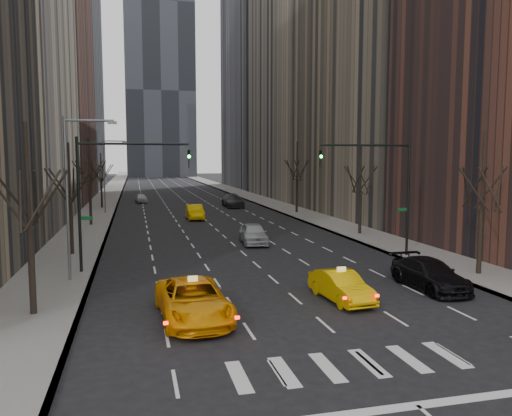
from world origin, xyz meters
TOP-DOWN VIEW (x-y plane):
  - ground at (0.00, 0.00)m, footprint 400.00×400.00m
  - sidewalk_left at (-12.25, 70.00)m, footprint 4.50×320.00m
  - sidewalk_right at (12.25, 70.00)m, footprint 4.50×320.00m
  - bld_left_far at (-21.50, 66.00)m, footprint 14.00×28.00m
  - bld_left_deep at (-21.50, 96.00)m, footprint 14.00×30.00m
  - bld_right_far at (21.50, 64.00)m, footprint 14.00×28.00m
  - bld_right_deep at (21.50, 95.00)m, footprint 14.00×30.00m
  - tower_far at (2.00, 170.00)m, footprint 24.00×24.00m
  - tree_lw_a at (-12.00, 4.00)m, footprint 3.36×3.50m
  - tree_lw_b at (-12.00, 18.00)m, footprint 3.36×3.50m
  - tree_lw_c at (-12.00, 34.00)m, footprint 3.36×3.50m
  - tree_lw_d at (-12.00, 52.00)m, footprint 3.36×3.50m
  - tree_rw_a at (12.00, 6.00)m, footprint 3.36×3.50m
  - tree_rw_b at (12.00, 22.00)m, footprint 3.36×3.50m
  - tree_rw_c at (12.00, 40.00)m, footprint 3.36×3.50m
  - traffic_mast_left at (-9.11, 12.00)m, footprint 6.69×0.39m
  - traffic_mast_right at (9.11, 12.00)m, footprint 6.69×0.39m
  - streetlight_near at (-10.84, 10.00)m, footprint 2.83×0.22m
  - streetlight_far at (-10.84, 45.00)m, footprint 2.83×0.22m
  - taxi_suv at (-5.25, 1.98)m, footprint 3.10×6.18m
  - taxi_sedan at (2.04, 3.10)m, footprint 1.95×4.53m
  - silver_sedan_ahead at (1.64, 19.78)m, footprint 2.39×5.06m
  - parked_suv_black at (7.50, 4.08)m, footprint 2.27×5.44m
  - far_taxi at (-1.08, 36.92)m, footprint 1.74×4.98m
  - far_suv_grey at (5.78, 49.76)m, footprint 2.49×6.05m
  - far_car_white at (-6.66, 59.62)m, footprint 2.04×4.21m

SIDE VIEW (x-z plane):
  - ground at x=0.00m, z-range 0.00..0.00m
  - sidewalk_left at x=-12.25m, z-range 0.00..0.15m
  - sidewalk_right at x=12.25m, z-range 0.00..0.15m
  - far_car_white at x=-6.66m, z-range 0.00..1.38m
  - taxi_sedan at x=2.04m, z-range 0.00..1.45m
  - parked_suv_black at x=7.50m, z-range 0.00..1.57m
  - far_taxi at x=-1.08m, z-range 0.00..1.64m
  - silver_sedan_ahead at x=1.64m, z-range 0.00..1.67m
  - taxi_suv at x=-5.25m, z-range 0.00..1.68m
  - far_suv_grey at x=5.78m, z-range 0.00..1.75m
  - tree_lw_d at x=-12.00m, z-range -0.12..7.24m
  - tree_lw_b at x=-12.00m, z-range -0.19..7.63m
  - tree_rw_b at x=12.00m, z-range -0.19..7.63m
  - tree_lw_a at x=-12.00m, z-range -0.26..8.02m
  - tree_rw_a at x=12.00m, z-range -0.26..8.02m
  - tree_lw_c at x=-12.00m, z-range -0.33..8.41m
  - tree_rw_c at x=12.00m, z-range -0.33..8.41m
  - traffic_mast_left at x=-9.11m, z-range 1.49..9.49m
  - traffic_mast_right at x=9.11m, z-range 1.49..9.49m
  - streetlight_near at x=-10.84m, z-range 1.12..10.12m
  - streetlight_far at x=-10.84m, z-range 1.12..10.12m
  - bld_left_far at x=-21.50m, z-range 0.00..44.00m
  - bld_right_far at x=21.50m, z-range 0.00..50.00m
  - bld_right_deep at x=21.50m, z-range 0.00..58.00m
  - bld_left_deep at x=-21.50m, z-range 0.00..60.00m
  - tower_far at x=2.00m, z-range 0.00..120.00m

